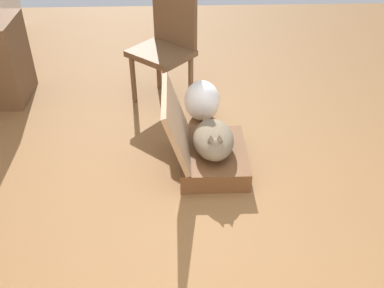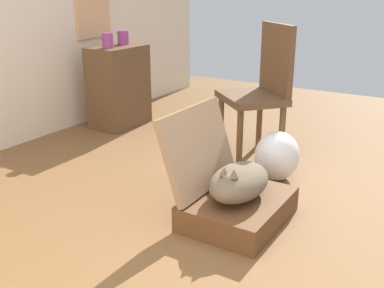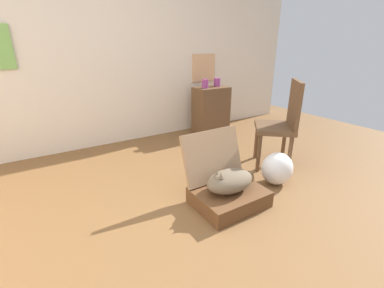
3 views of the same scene
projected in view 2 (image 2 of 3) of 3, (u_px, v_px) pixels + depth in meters
The scene contains 9 objects.
ground_plane at pixel (223, 262), 2.15m from camera, with size 7.68×7.68×0.00m, color brown.
suitcase_base at pixel (238, 209), 2.50m from camera, with size 0.60×0.47×0.14m, color brown.
suitcase_lid at pixel (199, 149), 2.53m from camera, with size 0.60×0.47×0.04m, color #9B7756.
cat at pixel (239, 182), 2.44m from camera, with size 0.52×0.28×0.21m.
plastic_bag_white at pixel (277, 156), 3.01m from camera, with size 0.33×0.29×0.33m, color white.
side_table at pixel (119, 87), 4.12m from camera, with size 0.51×0.34×0.72m, color brown.
vase_tall at pixel (108, 40), 3.87m from camera, with size 0.10×0.10×0.13m, color #8C387A.
vase_short at pixel (123, 38), 4.10m from camera, with size 0.10×0.10×0.12m, color #8C387A.
chair at pixel (261, 87), 3.30m from camera, with size 0.61×0.62×0.97m.
Camera 2 is at (-1.64, -0.85, 1.24)m, focal length 42.85 mm.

